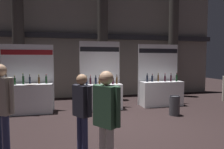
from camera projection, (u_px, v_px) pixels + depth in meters
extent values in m
plane|color=black|center=(130.00, 125.00, 5.94)|extent=(25.00, 25.00, 0.00)
cube|color=gray|center=(100.00, 43.00, 10.50)|extent=(12.50, 0.25, 5.50)
cube|color=#2D2D33|center=(101.00, 37.00, 10.18)|extent=(12.50, 0.20, 0.24)
cylinder|color=#423D38|center=(19.00, 44.00, 8.84)|extent=(0.48, 0.48, 5.10)
cylinder|color=#423D38|center=(103.00, 45.00, 9.71)|extent=(0.48, 0.48, 5.10)
cylinder|color=#423D38|center=(173.00, 47.00, 10.58)|extent=(0.48, 0.48, 5.10)
cube|color=white|center=(27.00, 99.00, 7.18)|extent=(1.72, 0.60, 1.04)
cube|color=white|center=(28.00, 78.00, 7.46)|extent=(1.80, 0.04, 2.44)
cube|color=maroon|center=(27.00, 52.00, 7.37)|extent=(1.75, 0.01, 0.18)
cylinder|color=#472D14|center=(6.00, 81.00, 6.93)|extent=(0.07, 0.07, 0.28)
cylinder|color=#472D14|center=(6.00, 76.00, 6.91)|extent=(0.03, 0.03, 0.07)
cylinder|color=gold|center=(6.00, 74.00, 6.91)|extent=(0.03, 0.03, 0.02)
cylinder|color=#19381E|center=(15.00, 81.00, 6.98)|extent=(0.06, 0.06, 0.22)
cylinder|color=#19381E|center=(15.00, 77.00, 6.97)|extent=(0.03, 0.03, 0.07)
cylinder|color=gold|center=(15.00, 76.00, 6.97)|extent=(0.03, 0.03, 0.02)
cylinder|color=#19381E|center=(23.00, 80.00, 7.11)|extent=(0.07, 0.07, 0.28)
cylinder|color=#19381E|center=(23.00, 75.00, 7.10)|extent=(0.03, 0.03, 0.09)
cylinder|color=gold|center=(23.00, 73.00, 7.09)|extent=(0.03, 0.03, 0.02)
cylinder|color=black|center=(30.00, 81.00, 7.08)|extent=(0.06, 0.06, 0.26)
cylinder|color=black|center=(30.00, 76.00, 7.07)|extent=(0.03, 0.03, 0.08)
cylinder|color=gold|center=(30.00, 74.00, 7.07)|extent=(0.03, 0.03, 0.02)
cylinder|color=#472D14|center=(39.00, 80.00, 7.30)|extent=(0.07, 0.07, 0.23)
cylinder|color=#472D14|center=(39.00, 76.00, 7.29)|extent=(0.03, 0.03, 0.07)
cylinder|color=gold|center=(39.00, 75.00, 7.28)|extent=(0.03, 0.03, 0.02)
cylinder|color=#19381E|center=(46.00, 80.00, 7.32)|extent=(0.07, 0.07, 0.25)
cylinder|color=#19381E|center=(46.00, 76.00, 7.31)|extent=(0.03, 0.03, 0.06)
cylinder|color=red|center=(46.00, 75.00, 7.30)|extent=(0.03, 0.03, 0.02)
cube|color=silver|center=(32.00, 84.00, 7.01)|extent=(0.32, 0.39, 0.02)
cube|color=white|center=(102.00, 97.00, 7.77)|extent=(1.50, 0.60, 0.96)
cube|color=white|center=(100.00, 75.00, 8.04)|extent=(1.58, 0.04, 2.60)
cube|color=black|center=(100.00, 49.00, 7.94)|extent=(1.53, 0.01, 0.18)
cylinder|color=black|center=(87.00, 81.00, 7.58)|extent=(0.07, 0.07, 0.25)
cylinder|color=black|center=(86.00, 77.00, 7.57)|extent=(0.03, 0.03, 0.07)
cylinder|color=gold|center=(86.00, 76.00, 7.57)|extent=(0.03, 0.03, 0.02)
cylinder|color=black|center=(90.00, 81.00, 7.70)|extent=(0.07, 0.07, 0.24)
cylinder|color=black|center=(90.00, 77.00, 7.69)|extent=(0.03, 0.03, 0.08)
cylinder|color=red|center=(90.00, 76.00, 7.68)|extent=(0.03, 0.03, 0.02)
cylinder|color=black|center=(96.00, 81.00, 7.59)|extent=(0.08, 0.08, 0.26)
cylinder|color=black|center=(96.00, 77.00, 7.58)|extent=(0.03, 0.03, 0.07)
cylinder|color=black|center=(96.00, 76.00, 7.57)|extent=(0.03, 0.03, 0.02)
cylinder|color=#472D14|center=(99.00, 81.00, 7.73)|extent=(0.07, 0.07, 0.25)
cylinder|color=#472D14|center=(99.00, 76.00, 7.72)|extent=(0.03, 0.03, 0.08)
cylinder|color=black|center=(99.00, 75.00, 7.72)|extent=(0.03, 0.03, 0.02)
cylinder|color=black|center=(104.00, 81.00, 7.71)|extent=(0.07, 0.07, 0.22)
cylinder|color=black|center=(104.00, 77.00, 7.70)|extent=(0.03, 0.03, 0.08)
cylinder|color=black|center=(104.00, 76.00, 7.70)|extent=(0.03, 0.03, 0.02)
cylinder|color=#472D14|center=(108.00, 80.00, 7.80)|extent=(0.08, 0.08, 0.28)
cylinder|color=#472D14|center=(108.00, 76.00, 7.79)|extent=(0.03, 0.03, 0.09)
cylinder|color=gold|center=(108.00, 74.00, 7.78)|extent=(0.03, 0.03, 0.02)
cylinder|color=black|center=(113.00, 81.00, 7.76)|extent=(0.07, 0.07, 0.23)
cylinder|color=black|center=(113.00, 77.00, 7.75)|extent=(0.03, 0.03, 0.09)
cylinder|color=red|center=(113.00, 76.00, 7.75)|extent=(0.03, 0.03, 0.02)
cylinder|color=#472D14|center=(117.00, 80.00, 7.81)|extent=(0.06, 0.06, 0.27)
cylinder|color=#472D14|center=(117.00, 76.00, 7.79)|extent=(0.03, 0.03, 0.08)
cylinder|color=black|center=(117.00, 75.00, 7.79)|extent=(0.03, 0.03, 0.02)
cube|color=white|center=(161.00, 94.00, 8.41)|extent=(1.70, 0.60, 0.99)
cube|color=white|center=(158.00, 74.00, 8.68)|extent=(1.78, 0.04, 2.52)
cube|color=black|center=(159.00, 51.00, 8.58)|extent=(1.73, 0.01, 0.18)
cylinder|color=black|center=(147.00, 79.00, 8.24)|extent=(0.07, 0.07, 0.26)
cylinder|color=black|center=(147.00, 75.00, 8.23)|extent=(0.03, 0.03, 0.07)
cylinder|color=black|center=(147.00, 74.00, 8.23)|extent=(0.03, 0.03, 0.02)
cylinder|color=black|center=(152.00, 79.00, 8.33)|extent=(0.07, 0.07, 0.23)
cylinder|color=black|center=(152.00, 75.00, 8.32)|extent=(0.03, 0.03, 0.06)
cylinder|color=red|center=(152.00, 74.00, 8.31)|extent=(0.03, 0.03, 0.02)
cylinder|color=#472D14|center=(158.00, 78.00, 8.41)|extent=(0.06, 0.06, 0.26)
cylinder|color=#472D14|center=(158.00, 74.00, 8.40)|extent=(0.03, 0.03, 0.07)
cylinder|color=gold|center=(158.00, 73.00, 8.39)|extent=(0.03, 0.03, 0.02)
cylinder|color=black|center=(165.00, 79.00, 8.38)|extent=(0.07, 0.07, 0.23)
cylinder|color=black|center=(165.00, 75.00, 8.37)|extent=(0.03, 0.03, 0.09)
cylinder|color=red|center=(165.00, 74.00, 8.36)|extent=(0.03, 0.03, 0.02)
cylinder|color=black|center=(171.00, 78.00, 8.38)|extent=(0.06, 0.06, 0.26)
cylinder|color=black|center=(171.00, 74.00, 8.36)|extent=(0.03, 0.03, 0.07)
cylinder|color=red|center=(171.00, 73.00, 8.36)|extent=(0.03, 0.03, 0.02)
cylinder|color=#19381E|center=(177.00, 78.00, 8.43)|extent=(0.07, 0.07, 0.27)
cylinder|color=#19381E|center=(177.00, 74.00, 8.42)|extent=(0.03, 0.03, 0.06)
cylinder|color=red|center=(177.00, 73.00, 8.42)|extent=(0.03, 0.03, 0.02)
cylinder|color=#38383D|center=(174.00, 106.00, 6.96)|extent=(0.35, 0.35, 0.64)
torus|color=black|center=(175.00, 96.00, 6.94)|extent=(0.35, 0.35, 0.02)
cylinder|color=silver|center=(103.00, 149.00, 3.39)|extent=(0.12, 0.12, 0.83)
cube|color=#33563D|center=(106.00, 106.00, 3.29)|extent=(0.42, 0.45, 0.66)
sphere|color=tan|center=(106.00, 78.00, 3.25)|extent=(0.23, 0.23, 0.23)
cylinder|color=#33563D|center=(118.00, 107.00, 3.13)|extent=(0.08, 0.08, 0.63)
cylinder|color=#33563D|center=(96.00, 103.00, 3.44)|extent=(0.08, 0.08, 0.63)
cylinder|color=navy|center=(80.00, 134.00, 4.16)|extent=(0.12, 0.12, 0.78)
cylinder|color=navy|center=(85.00, 136.00, 4.04)|extent=(0.12, 0.12, 0.78)
cube|color=#23232D|center=(82.00, 101.00, 4.05)|extent=(0.37, 0.42, 0.62)
sphere|color=tan|center=(82.00, 79.00, 4.02)|extent=(0.21, 0.21, 0.21)
cylinder|color=#23232D|center=(75.00, 98.00, 4.21)|extent=(0.08, 0.08, 0.59)
cylinder|color=#23232D|center=(89.00, 102.00, 3.89)|extent=(0.08, 0.08, 0.59)
cylinder|color=#ADA393|center=(224.00, 89.00, 5.11)|extent=(0.08, 0.08, 0.62)
cylinder|color=navy|center=(6.00, 138.00, 3.84)|extent=(0.12, 0.12, 0.88)
cube|color=#ADA393|center=(1.00, 96.00, 3.80)|extent=(0.46, 0.38, 0.70)
sphere|color=tan|center=(0.00, 70.00, 3.77)|extent=(0.24, 0.24, 0.24)
cylinder|color=#ADA393|center=(12.00, 96.00, 3.74)|extent=(0.08, 0.08, 0.66)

